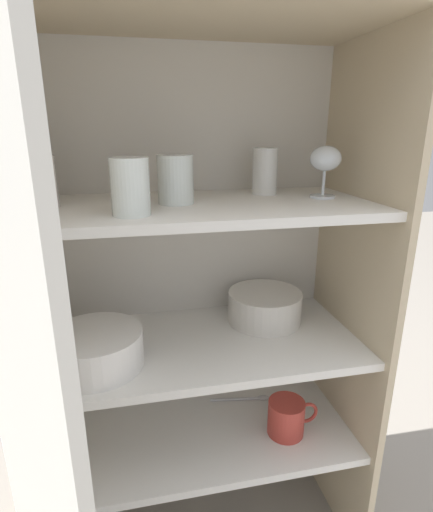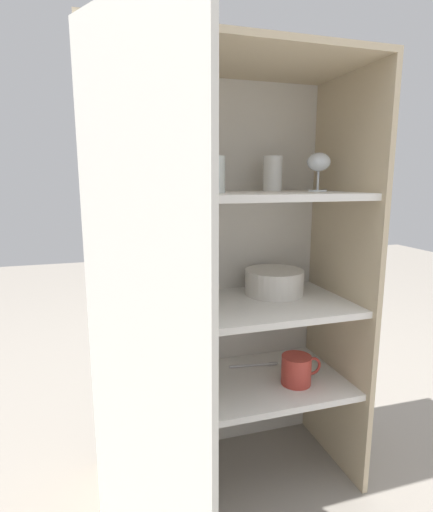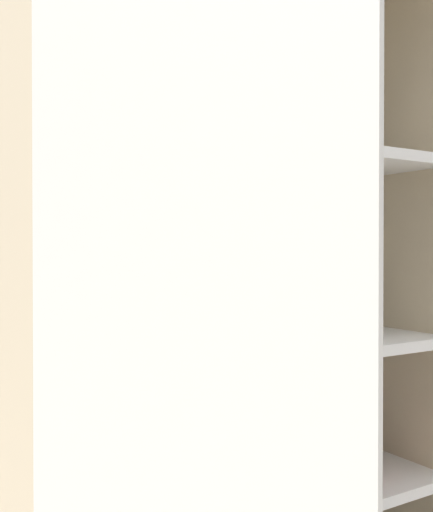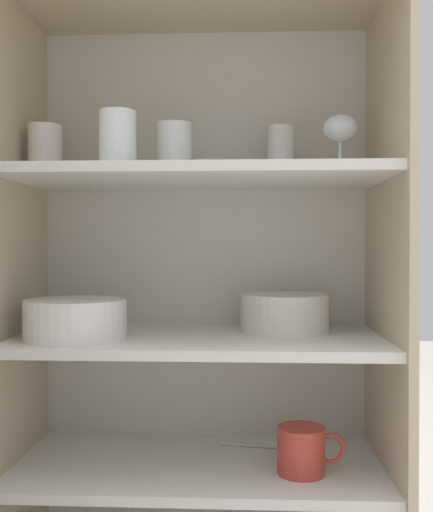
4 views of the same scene
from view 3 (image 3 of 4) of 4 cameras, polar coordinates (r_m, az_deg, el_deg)
name	(u,v)px [view 3 (image 3 of 4)]	position (r m, az deg, el deg)	size (l,w,h in m)	color
cupboard_back_panel	(180,304)	(1.25, -3.47, -4.59)	(0.80, 0.02, 1.30)	silver
cupboard_side_left	(7,327)	(0.93, -19.35, -6.44)	(0.02, 0.40, 1.30)	#CCB793
cupboard_side_right	(383,302)	(1.34, 15.58, -4.27)	(0.02, 0.40, 1.30)	#CCB793
shelf_board_lower	(231,492)	(1.17, 1.37, -21.57)	(0.77, 0.37, 0.02)	white
shelf_board_middle	(231,346)	(1.10, 1.37, -8.58)	(0.77, 0.37, 0.02)	white
shelf_board_upper	(231,156)	(1.09, 1.37, 9.46)	(0.77, 0.37, 0.02)	white
cupboard_door	(182,363)	(0.61, -3.34, -10.16)	(0.21, 0.36, 1.30)	silver
tumbler_glass_0	(204,119)	(1.08, -1.17, 12.88)	(0.08, 0.08, 0.10)	white
tumbler_glass_1	(44,99)	(0.98, -16.10, 14.14)	(0.07, 0.07, 0.11)	silver
tumbler_glass_2	(185,98)	(0.95, -2.99, 14.76)	(0.07, 0.07, 0.11)	white
tumbler_glass_3	(278,138)	(1.28, 5.91, 11.16)	(0.06, 0.06, 0.11)	white
wine_glass_0	(348,123)	(1.30, 12.42, 12.29)	(0.07, 0.07, 0.12)	white
plate_stack_white	(116,332)	(0.92, -9.56, -7.16)	(0.21, 0.21, 0.08)	white
mixing_bowl_large	(286,307)	(1.26, 6.68, -4.88)	(0.20, 0.20, 0.08)	silver
coffee_mug_primary	(340,449)	(1.23, 11.65, -17.58)	(0.14, 0.10, 0.09)	#BC3D33
serving_spoon	(265,455)	(1.31, 4.60, -18.39)	(0.18, 0.04, 0.01)	silver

